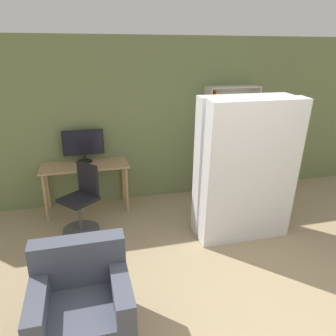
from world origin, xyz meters
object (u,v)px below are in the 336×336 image
at_px(office_chair, 82,204).
at_px(bookshelf, 222,143).
at_px(mattress_far, 240,166).
at_px(armchair, 82,305).
at_px(monitor, 83,144).
at_px(mattress_near, 251,174).

bearing_deg(office_chair, bookshelf, 17.55).
xyz_separation_m(mattress_far, armchair, (-2.18, -1.40, -0.65)).
bearing_deg(armchair, mattress_far, 32.71).
bearing_deg(bookshelf, armchair, -132.57).
height_order(monitor, mattress_far, mattress_far).
height_order(bookshelf, mattress_near, mattress_near).
height_order(bookshelf, mattress_far, mattress_far).
bearing_deg(mattress_far, monitor, 147.41).
distance_m(mattress_near, mattress_far, 0.33).
height_order(monitor, office_chair, monitor).
distance_m(monitor, office_chair, 1.03).
bearing_deg(mattress_near, mattress_far, 90.00).
relative_size(mattress_near, armchair, 2.28).
distance_m(mattress_far, armchair, 2.68).
bearing_deg(monitor, office_chair, -96.52).
distance_m(monitor, mattress_far, 2.45).
bearing_deg(office_chair, armchair, -91.05).
distance_m(mattress_near, armchair, 2.52).
relative_size(mattress_near, mattress_far, 1.00).
height_order(office_chair, mattress_far, mattress_far).
xyz_separation_m(monitor, mattress_near, (2.06, -1.64, -0.10)).
height_order(mattress_near, armchair, mattress_near).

